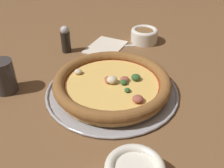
% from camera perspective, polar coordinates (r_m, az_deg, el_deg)
% --- Properties ---
extents(ground_plane, '(3.00, 3.00, 0.00)m').
position_cam_1_polar(ground_plane, '(0.77, 0.00, -1.77)').
color(ground_plane, brown).
extents(pizza_tray, '(0.39, 0.39, 0.01)m').
position_cam_1_polar(pizza_tray, '(0.77, 0.00, -1.50)').
color(pizza_tray, '#9E9EA3').
rests_on(pizza_tray, ground_plane).
extents(pizza, '(0.34, 0.34, 0.04)m').
position_cam_1_polar(pizza, '(0.75, 0.02, 0.14)').
color(pizza, tan).
rests_on(pizza, pizza_tray).
extents(bowl_far, '(0.11, 0.11, 0.05)m').
position_cam_1_polar(bowl_far, '(1.06, 7.05, 10.57)').
color(bowl_far, silver).
rests_on(bowl_far, ground_plane).
extents(drinking_cup, '(0.07, 0.07, 0.10)m').
position_cam_1_polar(drinking_cup, '(0.81, -22.55, 1.52)').
color(drinking_cup, '#383333').
rests_on(drinking_cup, ground_plane).
extents(napkin, '(0.19, 0.16, 0.01)m').
position_cam_1_polar(napkin, '(1.02, -1.42, 8.15)').
color(napkin, beige).
rests_on(napkin, ground_plane).
extents(fork, '(0.07, 0.17, 0.00)m').
position_cam_1_polar(fork, '(1.03, 0.43, 8.23)').
color(fork, '#B7B7BC').
rests_on(fork, ground_plane).
extents(pepper_shaker, '(0.03, 0.03, 0.10)m').
position_cam_1_polar(pepper_shaker, '(0.99, -10.08, 9.59)').
color(pepper_shaker, black).
rests_on(pepper_shaker, ground_plane).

